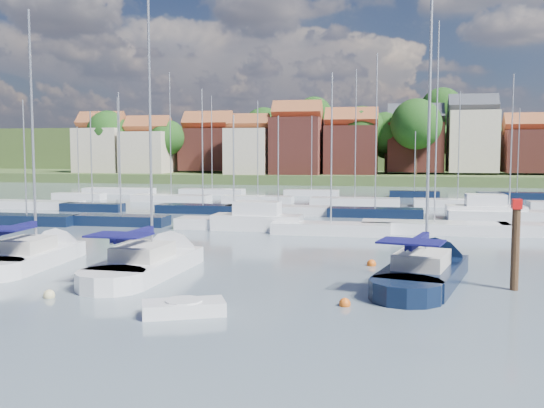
# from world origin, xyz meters

# --- Properties ---
(ground) EXTENTS (260.00, 260.00, 0.00)m
(ground) POSITION_xyz_m (0.00, 40.00, 0.00)
(ground) COLOR #4D5D69
(ground) RESTS_ON ground
(sailboat_left) EXTENTS (3.49, 11.07, 14.88)m
(sailboat_left) POSITION_xyz_m (-14.04, 4.25, 0.36)
(sailboat_left) COLOR silver
(sailboat_left) RESTS_ON ground
(sailboat_centre) EXTENTS (3.65, 11.98, 16.10)m
(sailboat_centre) POSITION_xyz_m (-6.85, 3.63, 0.35)
(sailboat_centre) COLOR silver
(sailboat_centre) RESTS_ON ground
(sailboat_navy) EXTENTS (5.75, 12.11, 16.22)m
(sailboat_navy) POSITION_xyz_m (6.98, 4.00, 0.35)
(sailboat_navy) COLOR black
(sailboat_navy) RESTS_ON ground
(tender) EXTENTS (3.39, 2.56, 0.66)m
(tender) POSITION_xyz_m (-2.49, -4.87, 0.26)
(tender) COLOR silver
(tender) RESTS_ON ground
(timber_piling) EXTENTS (0.40, 0.40, 6.32)m
(timber_piling) POSITION_xyz_m (10.52, 1.91, 1.04)
(timber_piling) COLOR #4C331E
(timber_piling) RESTS_ON ground
(buoy_b) EXTENTS (0.49, 0.49, 0.49)m
(buoy_b) POSITION_xyz_m (-8.97, -3.46, 0.00)
(buoy_b) COLOR beige
(buoy_b) RESTS_ON ground
(buoy_c) EXTENTS (0.44, 0.44, 0.44)m
(buoy_c) POSITION_xyz_m (-7.54, 0.07, 0.00)
(buoy_c) COLOR #D85914
(buoy_c) RESTS_ON ground
(buoy_d) EXTENTS (0.46, 0.46, 0.46)m
(buoy_d) POSITION_xyz_m (3.37, -2.39, 0.00)
(buoy_d) COLOR #D85914
(buoy_d) RESTS_ON ground
(buoy_e) EXTENTS (0.50, 0.50, 0.50)m
(buoy_e) POSITION_xyz_m (4.09, 6.48, 0.00)
(buoy_e) COLOR #D85914
(buoy_e) RESTS_ON ground
(marina_field) EXTENTS (79.62, 41.41, 15.93)m
(marina_field) POSITION_xyz_m (1.91, 35.15, 0.43)
(marina_field) COLOR silver
(marina_field) RESTS_ON ground
(far_shore_town) EXTENTS (212.46, 90.00, 22.27)m
(far_shore_town) POSITION_xyz_m (2.23, 132.67, 4.61)
(far_shore_town) COLOR #43572B
(far_shore_town) RESTS_ON ground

